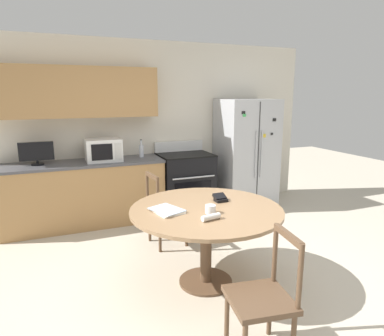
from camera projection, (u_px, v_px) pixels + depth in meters
ground_plane at (233, 291)px, 3.22m from camera, size 14.00×14.00×0.00m
back_wall at (135, 119)px, 5.15m from camera, size 5.20×0.44×2.60m
kitchen_counter at (85, 193)px, 4.79m from camera, size 2.19×0.64×0.90m
refrigerator at (246, 153)px, 5.57m from camera, size 0.87×0.75×1.74m
oven_range at (185, 183)px, 5.31m from camera, size 0.80×0.68×1.08m
microwave at (103, 150)px, 4.76m from camera, size 0.48×0.40×0.31m
countertop_tv at (36, 152)px, 4.47m from camera, size 0.43×0.16×0.30m
counter_bottle at (141, 150)px, 5.05m from camera, size 0.07×0.07×0.26m
dining_table at (206, 220)px, 3.23m from camera, size 1.43×1.43×0.77m
dining_chair_near at (264, 298)px, 2.36m from camera, size 0.48×0.48×0.90m
dining_chair_far at (165, 210)px, 4.14m from camera, size 0.46×0.46×0.90m
candle_glass at (210, 210)px, 3.06m from camera, size 0.10×0.10×0.08m
folded_napkin at (211, 217)px, 2.89m from camera, size 0.18×0.08×0.05m
wallet at (220, 198)px, 3.41m from camera, size 0.12×0.13×0.07m
mail_stack at (167, 210)px, 3.10m from camera, size 0.32×0.36×0.02m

